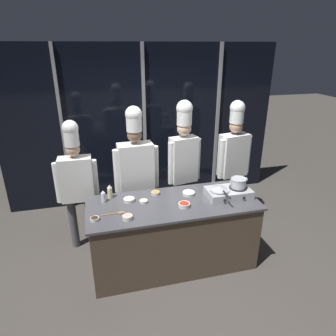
{
  "coord_description": "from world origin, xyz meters",
  "views": [
    {
      "loc": [
        -0.85,
        -3.07,
        2.66
      ],
      "look_at": [
        0.0,
        0.25,
        1.24
      ],
      "focal_mm": 32.0,
      "sensor_mm": 36.0,
      "label": 1
    }
  ],
  "objects_px": {
    "stock_pot": "(238,183)",
    "prep_bowl_chicken": "(144,201)",
    "prep_bowl_soy_glaze": "(95,219)",
    "frying_pan": "(220,188)",
    "prep_bowl_garlic": "(189,193)",
    "prep_bowl_carrots": "(155,193)",
    "chef_sous": "(136,167)",
    "prep_bowl_shrimp": "(128,217)",
    "chef_head": "(77,179)",
    "prep_bowl_onion": "(129,200)",
    "chef_line": "(184,156)",
    "portable_stove": "(228,192)",
    "prep_bowl_chili_flakes": "(184,205)",
    "squeeze_bottle_clear": "(103,197)",
    "serving_spoon_slotted": "(118,213)",
    "chef_pastry": "(234,154)",
    "squeeze_bottle_oil": "(110,192)"
  },
  "relations": [
    {
      "from": "stock_pot",
      "to": "prep_bowl_chicken",
      "type": "relative_size",
      "value": 2.15
    },
    {
      "from": "prep_bowl_soy_glaze",
      "to": "frying_pan",
      "type": "bearing_deg",
      "value": 5.87
    },
    {
      "from": "prep_bowl_garlic",
      "to": "prep_bowl_carrots",
      "type": "relative_size",
      "value": 1.52
    },
    {
      "from": "prep_bowl_carrots",
      "to": "chef_sous",
      "type": "distance_m",
      "value": 0.5
    },
    {
      "from": "prep_bowl_shrimp",
      "to": "prep_bowl_carrots",
      "type": "height_order",
      "value": "prep_bowl_shrimp"
    },
    {
      "from": "chef_head",
      "to": "chef_sous",
      "type": "height_order",
      "value": "chef_sous"
    },
    {
      "from": "prep_bowl_soy_glaze",
      "to": "prep_bowl_chicken",
      "type": "relative_size",
      "value": 0.98
    },
    {
      "from": "prep_bowl_soy_glaze",
      "to": "prep_bowl_onion",
      "type": "distance_m",
      "value": 0.54
    },
    {
      "from": "prep_bowl_carrots",
      "to": "chef_line",
      "type": "relative_size",
      "value": 0.05
    },
    {
      "from": "portable_stove",
      "to": "chef_line",
      "type": "bearing_deg",
      "value": 116.76
    },
    {
      "from": "prep_bowl_chili_flakes",
      "to": "squeeze_bottle_clear",
      "type": "bearing_deg",
      "value": 159.14
    },
    {
      "from": "prep_bowl_shrimp",
      "to": "chef_head",
      "type": "bearing_deg",
      "value": 120.88
    },
    {
      "from": "serving_spoon_slotted",
      "to": "prep_bowl_soy_glaze",
      "type": "bearing_deg",
      "value": -162.35
    },
    {
      "from": "squeeze_bottle_clear",
      "to": "prep_bowl_shrimp",
      "type": "relative_size",
      "value": 1.4
    },
    {
      "from": "prep_bowl_chicken",
      "to": "chef_pastry",
      "type": "bearing_deg",
      "value": 24.73
    },
    {
      "from": "prep_bowl_soy_glaze",
      "to": "prep_bowl_carrots",
      "type": "height_order",
      "value": "prep_bowl_carrots"
    },
    {
      "from": "prep_bowl_onion",
      "to": "chef_head",
      "type": "distance_m",
      "value": 0.81
    },
    {
      "from": "squeeze_bottle_clear",
      "to": "prep_bowl_carrots",
      "type": "bearing_deg",
      "value": 2.94
    },
    {
      "from": "prep_bowl_chicken",
      "to": "chef_sous",
      "type": "distance_m",
      "value": 0.63
    },
    {
      "from": "squeeze_bottle_clear",
      "to": "prep_bowl_chicken",
      "type": "distance_m",
      "value": 0.49
    },
    {
      "from": "prep_bowl_soy_glaze",
      "to": "chef_line",
      "type": "height_order",
      "value": "chef_line"
    },
    {
      "from": "prep_bowl_garlic",
      "to": "chef_sous",
      "type": "distance_m",
      "value": 0.81
    },
    {
      "from": "squeeze_bottle_clear",
      "to": "prep_bowl_shrimp",
      "type": "height_order",
      "value": "squeeze_bottle_clear"
    },
    {
      "from": "squeeze_bottle_oil",
      "to": "prep_bowl_onion",
      "type": "distance_m",
      "value": 0.27
    },
    {
      "from": "portable_stove",
      "to": "chef_sous",
      "type": "distance_m",
      "value": 1.27
    },
    {
      "from": "squeeze_bottle_clear",
      "to": "prep_bowl_soy_glaze",
      "type": "xyz_separation_m",
      "value": [
        -0.12,
        -0.4,
        -0.05
      ]
    },
    {
      "from": "portable_stove",
      "to": "squeeze_bottle_oil",
      "type": "distance_m",
      "value": 1.48
    },
    {
      "from": "chef_line",
      "to": "chef_pastry",
      "type": "relative_size",
      "value": 1.02
    },
    {
      "from": "stock_pot",
      "to": "prep_bowl_shrimp",
      "type": "height_order",
      "value": "stock_pot"
    },
    {
      "from": "frying_pan",
      "to": "squeeze_bottle_oil",
      "type": "xyz_separation_m",
      "value": [
        -1.32,
        0.33,
        -0.05
      ]
    },
    {
      "from": "prep_bowl_garlic",
      "to": "prep_bowl_shrimp",
      "type": "xyz_separation_m",
      "value": [
        -0.83,
        -0.39,
        0.0
      ]
    },
    {
      "from": "squeeze_bottle_clear",
      "to": "prep_bowl_onion",
      "type": "xyz_separation_m",
      "value": [
        0.3,
        -0.06,
        -0.05
      ]
    },
    {
      "from": "chef_head",
      "to": "prep_bowl_garlic",
      "type": "bearing_deg",
      "value": 160.42
    },
    {
      "from": "prep_bowl_garlic",
      "to": "chef_head",
      "type": "bearing_deg",
      "value": 159.04
    },
    {
      "from": "stock_pot",
      "to": "prep_bowl_shrimp",
      "type": "xyz_separation_m",
      "value": [
        -1.42,
        -0.22,
        -0.15
      ]
    },
    {
      "from": "portable_stove",
      "to": "prep_bowl_chicken",
      "type": "relative_size",
      "value": 5.37
    },
    {
      "from": "chef_pastry",
      "to": "stock_pot",
      "type": "bearing_deg",
      "value": 58.01
    },
    {
      "from": "squeeze_bottle_clear",
      "to": "prep_bowl_shrimp",
      "type": "distance_m",
      "value": 0.52
    },
    {
      "from": "portable_stove",
      "to": "prep_bowl_shrimp",
      "type": "xyz_separation_m",
      "value": [
        -1.29,
        -0.22,
        -0.02
      ]
    },
    {
      "from": "chef_head",
      "to": "stock_pot",
      "type": "bearing_deg",
      "value": 162.11
    },
    {
      "from": "prep_bowl_chicken",
      "to": "chef_pastry",
      "type": "distance_m",
      "value": 1.66
    },
    {
      "from": "serving_spoon_slotted",
      "to": "chef_head",
      "type": "relative_size",
      "value": 0.15
    },
    {
      "from": "prep_bowl_garlic",
      "to": "chef_pastry",
      "type": "distance_m",
      "value": 1.12
    },
    {
      "from": "frying_pan",
      "to": "prep_bowl_onion",
      "type": "relative_size",
      "value": 3.15
    },
    {
      "from": "prep_bowl_chicken",
      "to": "frying_pan",
      "type": "bearing_deg",
      "value": -6.5
    },
    {
      "from": "prep_bowl_soy_glaze",
      "to": "chef_sous",
      "type": "distance_m",
      "value": 1.06
    },
    {
      "from": "serving_spoon_slotted",
      "to": "chef_head",
      "type": "bearing_deg",
      "value": 120.84
    },
    {
      "from": "chef_pastry",
      "to": "prep_bowl_garlic",
      "type": "bearing_deg",
      "value": 24.16
    },
    {
      "from": "serving_spoon_slotted",
      "to": "chef_pastry",
      "type": "bearing_deg",
      "value": 25.5
    },
    {
      "from": "chef_sous",
      "to": "serving_spoon_slotted",
      "type": "bearing_deg",
      "value": 63.95
    }
  ]
}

